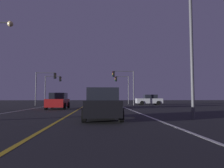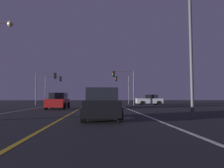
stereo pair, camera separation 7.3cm
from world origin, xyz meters
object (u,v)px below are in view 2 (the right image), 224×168
car_ahead_far (102,101)px  traffic_light_near_left (46,81)px  car_oncoming (58,101)px  traffic_light_near_right (123,80)px  car_crossing_side (149,100)px  street_lamp_right_near (184,32)px  car_lead_same_lane (102,104)px  traffic_light_far_right (122,83)px  traffic_light_far_left (54,83)px

car_ahead_far → traffic_light_near_left: size_ratio=0.85×
car_oncoming → traffic_light_near_left: bearing=-159.1°
traffic_light_near_right → traffic_light_near_left: (-11.82, 0.00, -0.26)m
car_crossing_side → street_lamp_right_near: street_lamp_right_near is taller
car_oncoming → street_lamp_right_near: 14.85m
car_oncoming → car_ahead_far: bearing=112.1°
car_lead_same_lane → car_oncoming: 11.73m
car_crossing_side → street_lamp_right_near: 23.58m
traffic_light_near_left → traffic_light_far_right: size_ratio=0.98×
car_ahead_far → traffic_light_near_left: traffic_light_near_left is taller
car_crossing_side → car_ahead_far: bearing=51.5°
traffic_light_far_left → car_ahead_far: bearing=-57.5°
car_oncoming → car_ahead_far: 5.06m
traffic_light_near_right → traffic_light_far_left: size_ratio=1.06×
traffic_light_far_right → traffic_light_far_left: bearing=0.0°
car_crossing_side → traffic_light_near_left: bearing=7.5°
car_ahead_far → traffic_light_near_right: 9.17m
traffic_light_near_right → car_lead_same_lane: bearing=80.1°
car_crossing_side → car_oncoming: (-12.69, -11.97, 0.00)m
traffic_light_far_left → traffic_light_far_right: bearing=0.0°
car_crossing_side → street_lamp_right_near: bearing=81.2°
car_lead_same_lane → traffic_light_far_left: (-8.33, 26.16, 2.95)m
traffic_light_near_right → street_lamp_right_near: size_ratio=0.69×
traffic_light_near_right → street_lamp_right_near: (1.05, -20.77, 0.92)m
car_crossing_side → traffic_light_far_right: (-4.21, 3.33, 2.96)m
car_oncoming → traffic_light_near_left: (-3.74, 9.81, 2.94)m
car_oncoming → traffic_light_far_left: traffic_light_far_left is taller
traffic_light_near_right → traffic_light_far_left: bearing=-24.7°
traffic_light_far_right → traffic_light_far_left: 12.34m
car_lead_same_lane → traffic_light_near_right: size_ratio=0.80×
car_lead_same_lane → traffic_light_near_left: (-8.22, 20.66, 2.94)m
car_crossing_side → traffic_light_near_left: traffic_light_near_left is taller
car_ahead_far → traffic_light_near_right: size_ratio=0.80×
car_lead_same_lane → car_ahead_far: bearing=-1.0°
car_lead_same_lane → traffic_light_near_right: traffic_light_near_right is taller
car_oncoming → traffic_light_near_right: bearing=140.5°
traffic_light_near_right → traffic_light_far_left: 13.14m
traffic_light_far_left → street_lamp_right_near: street_lamp_right_near is taller
car_oncoming → traffic_light_near_right: 13.10m
traffic_light_near_right → traffic_light_far_right: (0.41, 5.50, -0.23)m
car_lead_same_lane → traffic_light_far_right: size_ratio=0.84×
car_ahead_far → traffic_light_far_right: (3.79, 13.41, 2.96)m
traffic_light_near_left → street_lamp_right_near: size_ratio=0.65×
car_oncoming → car_ahead_far: (4.69, 1.90, 0.00)m
car_lead_same_lane → traffic_light_near_right: bearing=-9.9°
car_crossing_side → car_oncoming: 17.45m
car_oncoming → car_ahead_far: size_ratio=1.00×
traffic_light_far_left → street_lamp_right_near: size_ratio=0.65×
car_crossing_side → street_lamp_right_near: (-3.56, -22.94, 4.11)m
traffic_light_near_left → street_lamp_right_near: 24.47m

